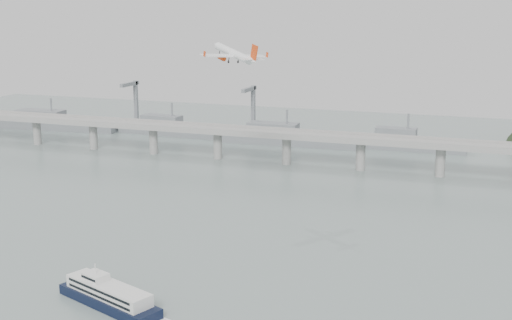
% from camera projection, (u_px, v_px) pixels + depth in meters
% --- Properties ---
extents(ground, '(900.00, 900.00, 0.00)m').
position_uv_depth(ground, '(209.00, 279.00, 266.13)').
color(ground, slate).
rests_on(ground, ground).
extents(bridge, '(800.00, 22.00, 23.90)m').
position_uv_depth(bridge, '(329.00, 141.00, 446.33)').
color(bridge, gray).
rests_on(bridge, ground).
extents(distant_fleet, '(453.00, 60.90, 40.00)m').
position_uv_depth(distant_fleet, '(164.00, 128.00, 559.24)').
color(distant_fleet, slate).
rests_on(distant_fleet, ground).
extents(ferry, '(71.18, 32.96, 14.02)m').
position_uv_depth(ferry, '(109.00, 296.00, 241.99)').
color(ferry, black).
rests_on(ferry, ground).
extents(airliner, '(36.12, 33.95, 11.08)m').
position_uv_depth(airliner, '(234.00, 54.00, 346.11)').
color(airliner, white).
rests_on(airliner, ground).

